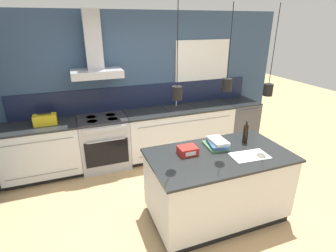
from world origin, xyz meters
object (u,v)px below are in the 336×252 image
object	(u,v)px
dishwasher	(238,122)
bottle_on_island	(246,134)
book_stack	(217,144)
oven_range	(104,142)
red_supply_box	(188,151)
yellow_toolbox	(45,120)

from	to	relation	value
dishwasher	bottle_on_island	bearing A→B (deg)	-123.50
bottle_on_island	book_stack	xyz separation A→B (m)	(-0.42, 0.01, -0.08)
bottle_on_island	oven_range	bearing A→B (deg)	135.25
book_stack	red_supply_box	world-z (taller)	book_stack
red_supply_box	oven_range	bearing A→B (deg)	115.63
yellow_toolbox	book_stack	bearing A→B (deg)	-38.08
oven_range	bottle_on_island	bearing A→B (deg)	-44.75
bottle_on_island	book_stack	distance (m)	0.43
oven_range	bottle_on_island	xyz separation A→B (m)	(1.66, -1.65, 0.58)
book_stack	oven_range	bearing A→B (deg)	127.08
book_stack	yellow_toolbox	xyz separation A→B (m)	(-2.10, 1.65, 0.03)
oven_range	book_stack	world-z (taller)	book_stack
dishwasher	yellow_toolbox	size ratio (longest dim) A/B	2.68
oven_range	red_supply_box	xyz separation A→B (m)	(0.81, -1.69, 0.50)
red_supply_box	yellow_toolbox	bearing A→B (deg)	134.66
dishwasher	bottle_on_island	world-z (taller)	bottle_on_island
bottle_on_island	book_stack	size ratio (longest dim) A/B	0.83
oven_range	yellow_toolbox	bearing A→B (deg)	179.71
yellow_toolbox	dishwasher	bearing A→B (deg)	-0.00
red_supply_box	dishwasher	bearing A→B (deg)	40.90
book_stack	yellow_toolbox	bearing A→B (deg)	141.92
dishwasher	yellow_toolbox	distance (m)	3.66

